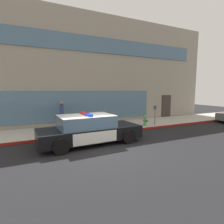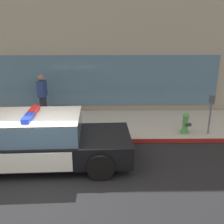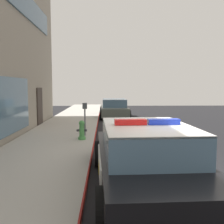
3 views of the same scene
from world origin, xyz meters
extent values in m
plane|color=black|center=(0.00, 0.00, 0.00)|extent=(48.00, 48.00, 0.00)
cube|color=#B2ADA3|center=(0.00, 3.72, 0.07)|extent=(48.00, 3.04, 0.15)
cube|color=maroon|center=(0.00, 2.19, 0.08)|extent=(28.80, 0.04, 0.14)
cube|color=gray|center=(2.82, 9.98, 4.01)|extent=(18.33, 9.38, 8.02)
cube|color=slate|center=(0.63, 5.27, 1.45)|extent=(11.00, 0.08, 2.10)
cube|color=#382D28|center=(8.32, 5.27, 1.05)|extent=(1.00, 0.08, 2.10)
cube|color=slate|center=(2.82, 5.27, 5.77)|extent=(15.39, 0.08, 1.10)
cube|color=black|center=(-0.30, 0.96, 0.50)|extent=(4.93, 2.05, 0.60)
cube|color=silver|center=(1.25, 1.02, 0.67)|extent=(1.72, 1.89, 0.05)
cube|color=silver|center=(-2.00, 0.90, 0.67)|extent=(1.43, 1.88, 0.05)
cube|color=silver|center=(-0.43, 1.90, 0.50)|extent=(2.04, 0.11, 0.51)
cube|color=silver|center=(-0.36, 0.02, 0.50)|extent=(2.04, 0.11, 0.51)
cube|color=yellow|center=(-0.43, 1.92, 0.50)|extent=(0.22, 0.02, 0.26)
cube|color=slate|center=(-0.49, 0.95, 1.07)|extent=(2.59, 1.77, 0.60)
cube|color=silver|center=(-0.49, 0.95, 1.36)|extent=(2.59, 1.77, 0.04)
cube|color=red|center=(-0.51, 1.29, 1.44)|extent=(0.22, 0.64, 0.11)
cube|color=blue|center=(-0.48, 0.62, 1.44)|extent=(0.22, 0.64, 0.11)
cylinder|color=black|center=(1.27, 1.95, 0.34)|extent=(0.69, 0.25, 0.68)
cylinder|color=black|center=(1.34, 0.09, 0.34)|extent=(0.69, 0.25, 0.68)
cylinder|color=black|center=(-1.94, 1.83, 0.34)|extent=(0.69, 0.25, 0.68)
cylinder|color=black|center=(-1.87, -0.03, 0.34)|extent=(0.69, 0.25, 0.68)
cylinder|color=#4C994C|center=(4.13, 2.66, 0.20)|extent=(0.28, 0.28, 0.10)
cylinder|color=#4C994C|center=(4.13, 2.66, 0.47)|extent=(0.19, 0.19, 0.45)
sphere|color=#4C994C|center=(4.13, 2.66, 0.77)|extent=(0.22, 0.22, 0.22)
cylinder|color=#333338|center=(4.13, 2.66, 0.84)|extent=(0.06, 0.06, 0.05)
cylinder|color=#333338|center=(4.13, 2.51, 0.50)|extent=(0.09, 0.10, 0.09)
cylinder|color=#333338|center=(4.13, 2.80, 0.50)|extent=(0.09, 0.10, 0.09)
cylinder|color=#333338|center=(4.28, 2.66, 0.46)|extent=(0.10, 0.12, 0.12)
cylinder|color=black|center=(11.12, 1.99, 0.32)|extent=(0.64, 0.21, 0.64)
cylinder|color=#23232D|center=(-1.04, 4.41, 0.57)|extent=(0.28, 0.28, 0.85)
cube|color=navy|center=(-1.04, 4.41, 1.31)|extent=(0.32, 0.44, 0.62)
sphere|color=#8C664C|center=(-1.04, 4.41, 1.74)|extent=(0.24, 0.24, 0.24)
cylinder|color=slate|center=(4.91, 2.60, 0.70)|extent=(0.06, 0.06, 1.10)
cube|color=#474C51|center=(4.91, 2.60, 1.37)|extent=(0.12, 0.18, 0.24)
camera|label=1|loc=(-2.97, -7.13, 2.59)|focal=28.62mm
camera|label=2|loc=(1.54, -5.65, 3.63)|focal=42.38mm
camera|label=3|loc=(-5.60, 1.80, 2.13)|focal=41.59mm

